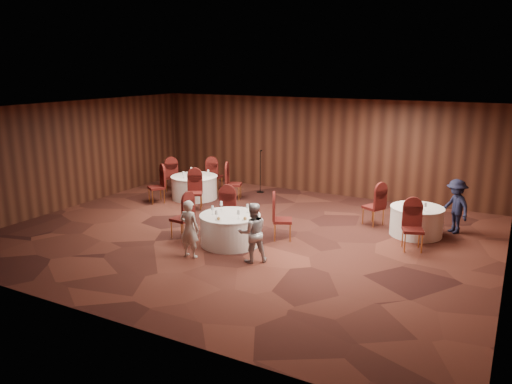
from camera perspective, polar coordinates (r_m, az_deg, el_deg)
The scene contains 15 objects.
ground at distance 12.88m, azimuth -1.21°, elevation -4.84°, with size 12.00×12.00×0.00m, color black.
room_shell at distance 12.39m, azimuth -1.26°, elevation 3.79°, with size 12.00×12.00×12.00m.
table_main at distance 12.09m, azimuth -2.97°, elevation -4.26°, with size 1.47×1.47×0.74m.
table_left at distance 16.40m, azimuth -7.04°, elevation 0.58°, with size 1.51×1.51×0.74m.
table_right at distance 13.35m, azimuth 17.86°, elevation -3.16°, with size 1.33×1.33×0.74m.
chairs_main at distance 12.73m, azimuth -2.82°, elevation -2.73°, with size 2.89×1.87×1.00m.
chairs_left at distance 16.40m, azimuth -7.09°, elevation 1.03°, with size 3.23×2.93×1.00m.
chairs_right at distance 13.03m, azimuth 15.25°, elevation -2.82°, with size 2.02×2.17×1.00m.
tabletop_main at distance 11.82m, azimuth -2.68°, elevation -2.31°, with size 1.07×1.01×0.22m.
tabletop_left at distance 16.31m, azimuth -7.08°, elevation 2.11°, with size 0.81×0.77×0.22m.
tabletop_right at distance 12.91m, azimuth 18.78°, elevation -1.40°, with size 0.08×0.08×0.22m.
mic_stand at distance 17.03m, azimuth 0.49°, elevation 1.33°, with size 0.24×0.24×1.46m.
woman_a at distance 11.28m, azimuth -7.62°, elevation -4.19°, with size 0.48×0.32×1.33m, color silver.
woman_b at distance 10.92m, azimuth -0.39°, elevation -4.65°, with size 0.65×0.51×1.34m, color #B4B4B9.
man_c at distance 13.80m, azimuth 21.85°, elevation -1.52°, with size 0.91×0.52×1.41m, color black.
Camera 1 is at (6.02, -10.59, 4.19)m, focal length 35.00 mm.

